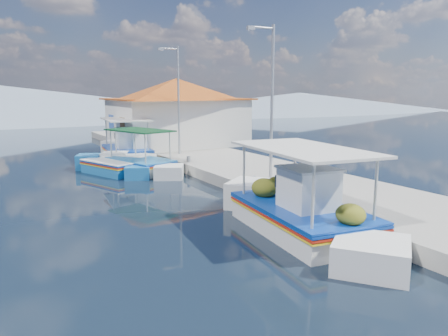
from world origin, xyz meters
TOP-DOWN VIEW (x-y plane):
  - ground at (0.00, 0.00)m, footprint 160.00×160.00m
  - quay at (5.90, 6.00)m, footprint 5.00×44.00m
  - bollards at (3.80, 5.25)m, footprint 0.20×17.20m
  - main_caique at (2.56, -2.29)m, footprint 3.06×8.26m
  - caique_green_canopy at (1.63, 9.10)m, footprint 3.13×6.12m
  - caique_blue_hull at (0.29, 9.45)m, footprint 2.93×5.26m
  - caique_far at (2.14, 13.19)m, footprint 2.82×7.77m
  - harbor_building at (6.20, 15.00)m, footprint 10.49×10.49m
  - lamp_post_near at (4.51, 2.00)m, footprint 1.21×0.14m
  - lamp_post_far at (4.51, 11.00)m, footprint 1.21×0.14m
  - mountain_ridge at (6.54, 56.00)m, footprint 171.40×96.00m

SIDE VIEW (x-z plane):
  - ground at x=0.00m, z-range 0.00..0.00m
  - quay at x=5.90m, z-range 0.00..0.50m
  - caique_blue_hull at x=0.29m, z-range -0.23..0.77m
  - caique_green_canopy at x=1.63m, z-range -0.84..1.56m
  - caique_far at x=2.14m, z-range -0.86..1.88m
  - main_caique at x=2.56m, z-range -0.84..1.90m
  - bollards at x=3.80m, z-range 0.50..0.80m
  - mountain_ridge at x=6.54m, z-range -0.71..4.79m
  - harbor_building at x=6.20m, z-range 0.58..4.98m
  - lamp_post_near at x=4.51m, z-range 0.85..6.85m
  - lamp_post_far at x=4.51m, z-range 0.85..6.85m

